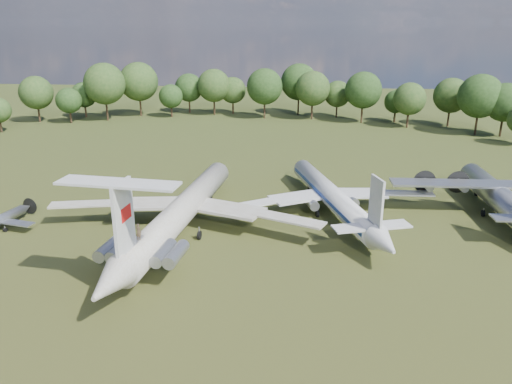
# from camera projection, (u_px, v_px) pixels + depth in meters

# --- Properties ---
(ground) EXTENTS (300.00, 300.00, 0.00)m
(ground) POSITION_uv_depth(u_px,v_px,m) (180.00, 222.00, 67.39)
(ground) COLOR #203F15
(ground) RESTS_ON ground
(il62_airliner) EXTENTS (40.84, 50.62, 4.64)m
(il62_airliner) POSITION_uv_depth(u_px,v_px,m) (183.00, 215.00, 63.52)
(il62_airliner) COLOR silver
(il62_airliner) RESTS_ON ground
(tu104_jet) EXTENTS (40.51, 47.10, 4.00)m
(tu104_jet) POSITION_uv_depth(u_px,v_px,m) (332.00, 200.00, 69.78)
(tu104_jet) COLOR silver
(tu104_jet) RESTS_ON ground
(an12_transport) EXTENTS (30.28, 33.62, 4.31)m
(an12_transport) POSITION_uv_depth(u_px,v_px,m) (498.00, 200.00, 69.39)
(an12_transport) COLOR #A3A5AB
(an12_transport) RESTS_ON ground
(person_on_il62) EXTENTS (0.74, 0.60, 1.75)m
(person_on_il62) POSITION_uv_depth(u_px,v_px,m) (138.00, 232.00, 50.44)
(person_on_il62) COLOR #906D49
(person_on_il62) RESTS_ON il62_airliner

